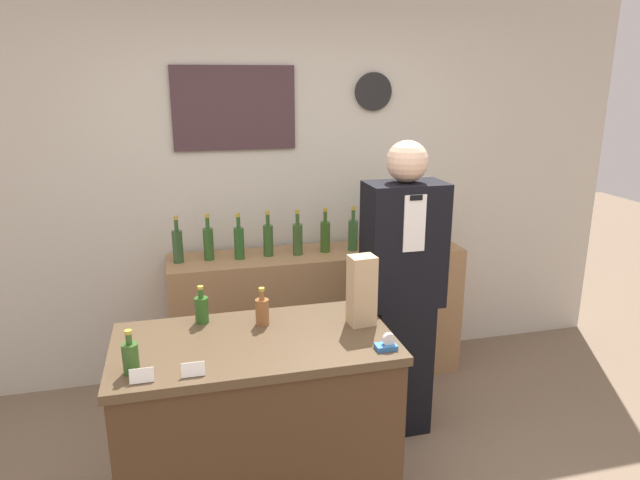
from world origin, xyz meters
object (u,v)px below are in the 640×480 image
object	(u,v)px
paper_bag	(362,290)
tape_dispenser	(387,344)
shopkeeper	(402,293)
potted_plant	(411,219)

from	to	relation	value
paper_bag	tape_dispenser	bearing A→B (deg)	-84.98
shopkeeper	tape_dispenser	size ratio (longest dim) A/B	19.29
shopkeeper	paper_bag	distance (m)	0.69
paper_bag	shopkeeper	bearing A→B (deg)	50.59
shopkeeper	potted_plant	xyz separation A→B (m)	(0.34, 0.69, 0.25)
shopkeeper	potted_plant	bearing A→B (deg)	63.90
potted_plant	paper_bag	distance (m)	1.41
shopkeeper	paper_bag	size ratio (longest dim) A/B	5.22
tape_dispenser	paper_bag	bearing A→B (deg)	95.02
potted_plant	paper_bag	bearing A→B (deg)	-122.16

